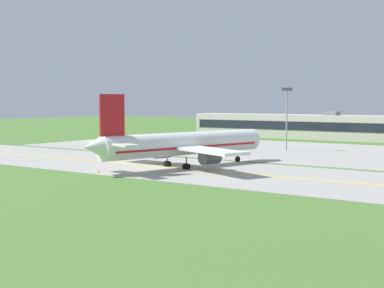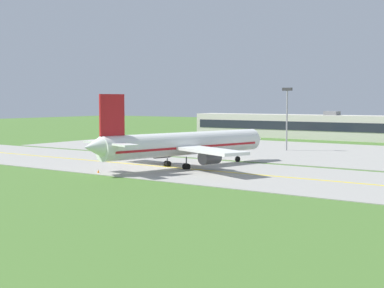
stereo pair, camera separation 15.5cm
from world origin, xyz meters
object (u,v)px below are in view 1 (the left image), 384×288
Objects in this scene: service_truck_baggage at (225,143)px; apron_light_mast at (287,111)px; service_truck_fuel at (180,141)px; airplane_lead at (183,144)px.

service_truck_baggage is 0.43× the size of apron_light_mast.
service_truck_fuel is at bearing -165.40° from apron_light_mast.
airplane_lead is 2.66× the size of apron_light_mast.
service_truck_fuel reaches higher than service_truck_baggage.
service_truck_fuel is at bearing -165.46° from service_truck_baggage.
airplane_lead is 6.26× the size of service_truck_baggage.
service_truck_fuel is 27.74m from apron_light_mast.
service_truck_baggage is (-13.67, 36.40, -2.60)m from airplane_lead.
apron_light_mast is (0.85, 40.19, 5.19)m from airplane_lead.
apron_light_mast reaches higher than service_truck_fuel.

